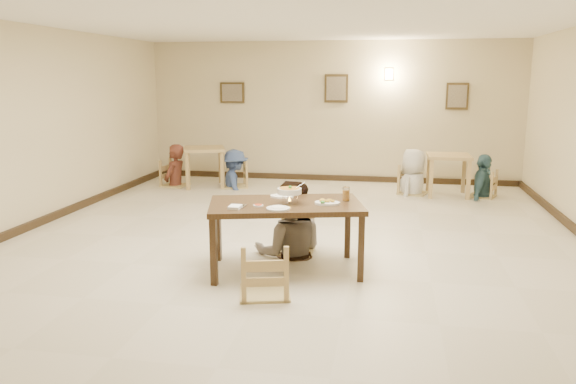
% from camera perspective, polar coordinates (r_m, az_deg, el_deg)
% --- Properties ---
extents(floor, '(10.00, 10.00, 0.00)m').
position_cam_1_polar(floor, '(7.63, 0.30, -5.42)').
color(floor, beige).
rests_on(floor, ground).
extents(ceiling, '(10.00, 10.00, 0.00)m').
position_cam_1_polar(ceiling, '(7.34, 0.33, 17.60)').
color(ceiling, white).
rests_on(ceiling, wall_back).
extents(wall_back, '(10.00, 0.00, 10.00)m').
position_cam_1_polar(wall_back, '(12.27, 4.43, 8.12)').
color(wall_back, beige).
rests_on(wall_back, floor).
extents(wall_front, '(10.00, 0.00, 10.00)m').
position_cam_1_polar(wall_front, '(2.63, -19.15, -5.11)').
color(wall_front, beige).
rests_on(wall_front, floor).
extents(wall_left, '(0.00, 10.00, 10.00)m').
position_cam_1_polar(wall_left, '(8.94, -25.97, 5.73)').
color(wall_left, beige).
rests_on(wall_left, floor).
extents(baseboard_back, '(8.00, 0.06, 0.12)m').
position_cam_1_polar(baseboard_back, '(12.41, 4.31, 1.46)').
color(baseboard_back, '#302214').
rests_on(baseboard_back, floor).
extents(baseboard_left, '(0.06, 10.00, 0.12)m').
position_cam_1_polar(baseboard_left, '(9.15, -25.03, -3.25)').
color(baseboard_left, '#302214').
rests_on(baseboard_left, floor).
extents(picture_a, '(0.55, 0.04, 0.45)m').
position_cam_1_polar(picture_a, '(12.63, -5.69, 10.01)').
color(picture_a, '#3B2D17').
rests_on(picture_a, wall_back).
extents(picture_b, '(0.50, 0.04, 0.60)m').
position_cam_1_polar(picture_b, '(12.20, 4.92, 10.44)').
color(picture_b, '#3B2D17').
rests_on(picture_b, wall_back).
extents(picture_c, '(0.45, 0.04, 0.55)m').
position_cam_1_polar(picture_c, '(12.22, 16.82, 9.29)').
color(picture_c, '#3B2D17').
rests_on(picture_c, wall_back).
extents(wall_sconce, '(0.16, 0.05, 0.22)m').
position_cam_1_polar(wall_sconce, '(12.14, 10.23, 11.71)').
color(wall_sconce, '#FFD88C').
rests_on(wall_sconce, wall_back).
extents(main_table, '(1.92, 1.37, 0.81)m').
position_cam_1_polar(main_table, '(6.47, -0.25, -1.82)').
color(main_table, '#3B2714').
rests_on(main_table, floor).
extents(chair_far, '(0.48, 0.48, 1.03)m').
position_cam_1_polar(chair_far, '(7.22, 0.68, -2.19)').
color(chair_far, tan).
rests_on(chair_far, floor).
extents(chair_near, '(0.52, 0.52, 1.10)m').
position_cam_1_polar(chair_near, '(5.79, -2.44, -5.31)').
color(chair_near, tan).
rests_on(chair_near, floor).
extents(main_diner, '(1.05, 0.88, 1.91)m').
position_cam_1_polar(main_diner, '(7.04, 0.19, 1.15)').
color(main_diner, gray).
rests_on(main_diner, floor).
extents(curry_warmer, '(0.31, 0.27, 0.25)m').
position_cam_1_polar(curry_warmer, '(6.39, 0.15, 0.09)').
color(curry_warmer, silver).
rests_on(curry_warmer, main_table).
extents(rice_plate_far, '(0.29, 0.29, 0.07)m').
position_cam_1_polar(rice_plate_far, '(6.76, -0.61, -0.40)').
color(rice_plate_far, white).
rests_on(rice_plate_far, main_table).
extents(rice_plate_near, '(0.26, 0.26, 0.06)m').
position_cam_1_polar(rice_plate_near, '(6.13, -1.01, -1.66)').
color(rice_plate_near, white).
rests_on(rice_plate_near, main_table).
extents(fried_plate, '(0.29, 0.29, 0.06)m').
position_cam_1_polar(fried_plate, '(6.39, 4.00, -1.05)').
color(fried_plate, white).
rests_on(fried_plate, main_table).
extents(chili_dish, '(0.11, 0.11, 0.02)m').
position_cam_1_polar(chili_dish, '(6.28, -3.04, -1.37)').
color(chili_dish, white).
rests_on(chili_dish, main_table).
extents(napkin_cutlery, '(0.16, 0.26, 0.03)m').
position_cam_1_polar(napkin_cutlery, '(6.20, -5.37, -1.52)').
color(napkin_cutlery, white).
rests_on(napkin_cutlery, main_table).
extents(drink_glass, '(0.08, 0.08, 0.17)m').
position_cam_1_polar(drink_glass, '(6.57, 5.92, -0.24)').
color(drink_glass, white).
rests_on(drink_glass, main_table).
extents(bg_table_left, '(1.05, 1.05, 0.81)m').
position_cam_1_polar(bg_table_left, '(11.73, -8.50, 3.82)').
color(bg_table_left, tan).
rests_on(bg_table_left, floor).
extents(bg_table_right, '(0.80, 0.80, 0.79)m').
position_cam_1_polar(bg_table_right, '(11.11, 16.00, 2.96)').
color(bg_table_right, tan).
rests_on(bg_table_right, floor).
extents(bg_chair_ll, '(0.48, 0.48, 1.03)m').
position_cam_1_polar(bg_chair_ll, '(11.91, -11.47, 3.04)').
color(bg_chair_ll, tan).
rests_on(bg_chair_ll, floor).
extents(bg_chair_lr, '(0.49, 0.49, 1.05)m').
position_cam_1_polar(bg_chair_lr, '(11.61, -5.45, 3.05)').
color(bg_chair_lr, tan).
rests_on(bg_chair_lr, floor).
extents(bg_chair_rl, '(0.51, 0.51, 1.08)m').
position_cam_1_polar(bg_chair_rl, '(11.14, 12.65, 2.56)').
color(bg_chair_rl, tan).
rests_on(bg_chair_rl, floor).
extents(bg_chair_rr, '(0.46, 0.46, 0.98)m').
position_cam_1_polar(bg_chair_rr, '(11.21, 19.23, 1.97)').
color(bg_chair_rr, tan).
rests_on(bg_chair_rr, floor).
extents(bg_diner_a, '(0.52, 0.70, 1.75)m').
position_cam_1_polar(bg_diner_a, '(11.86, -11.54, 4.77)').
color(bg_diner_a, '#5D2C21').
rests_on(bg_diner_a, floor).
extents(bg_diner_b, '(1.00, 1.16, 1.56)m').
position_cam_1_polar(bg_diner_b, '(11.57, -5.48, 4.32)').
color(bg_diner_b, '#425C96').
rests_on(bg_diner_b, floor).
extents(bg_diner_c, '(0.86, 1.01, 1.76)m').
position_cam_1_polar(bg_diner_c, '(11.10, 12.73, 4.29)').
color(bg_diner_c, silver).
rests_on(bg_diner_c, floor).
extents(bg_diner_d, '(0.70, 1.04, 1.63)m').
position_cam_1_polar(bg_diner_d, '(11.16, 19.34, 3.64)').
color(bg_diner_d, '#416F7F').
rests_on(bg_diner_d, floor).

